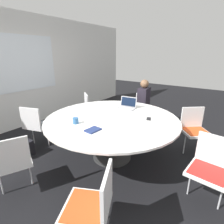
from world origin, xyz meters
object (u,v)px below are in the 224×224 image
chair_6 (194,127)px  handbag (23,150)px  spiral_notebook (93,130)px  chair_2 (36,123)px  chair_1 (92,107)px  person_0 (144,100)px  chair_3 (12,160)px  laptop (127,106)px  chair_4 (93,203)px  coffee_cup (76,121)px  chair_5 (210,165)px  cell_phone (149,119)px  chair_0 (144,105)px

chair_6 → handbag: size_ratio=2.35×
spiral_notebook → chair_2: bearing=88.7°
chair_6 → handbag: 3.14m
chair_1 → person_0: bearing=70.2°
chair_6 → spiral_notebook: chair_6 is taller
chair_3 → laptop: laptop is taller
chair_4 → coffee_cup: (0.80, 1.05, 0.30)m
chair_5 → person_0: 2.37m
chair_5 → chair_4: bearing=63.7°
cell_phone → chair_4: bearing=-172.5°
spiral_notebook → coffee_cup: 0.39m
chair_1 → handbag: 1.85m
person_0 → handbag: size_ratio=3.32×
chair_3 → coffee_cup: (0.89, -0.23, 0.30)m
chair_3 → handbag: bearing=80.3°
person_0 → laptop: size_ratio=3.34×
chair_0 → cell_phone: (-1.50, -0.80, 0.26)m
coffee_cup → cell_phone: (0.83, -0.83, -0.04)m
chair_0 → chair_5: size_ratio=1.00×
chair_2 → chair_4: bearing=-38.3°
chair_3 → chair_2: bearing=68.3°
coffee_cup → chair_3: bearing=165.4°
person_0 → coffee_cup: (-2.11, 0.14, 0.11)m
chair_1 → chair_3: (-2.30, -0.71, 0.00)m
chair_3 → person_0: (3.00, -0.38, 0.20)m
chair_5 → spiral_notebook: bearing=24.5°
chair_3 → chair_6: size_ratio=1.00×
chair_2 → laptop: bearing=21.9°
chair_1 → chair_4: size_ratio=1.00×
chair_3 → chair_5: (1.34, -2.06, 0.00)m
chair_2 → chair_3: same height
chair_6 → cell_phone: chair_6 is taller
chair_3 → coffee_cup: 0.97m
chair_2 → coffee_cup: size_ratio=9.16×
chair_2 → cell_phone: 2.14m
chair_1 → chair_4: 2.97m
chair_4 → handbag: bearing=52.5°
chair_6 → handbag: (-1.97, 2.41, -0.36)m
chair_0 → cell_phone: bearing=21.6°
spiral_notebook → chair_0: bearing=8.4°
person_0 → laptop: person_0 is taller
chair_1 → cell_phone: size_ratio=5.42×
chair_1 → handbag: chair_1 is taller
chair_6 → person_0: person_0 is taller
chair_5 → laptop: (0.69, 1.59, 0.31)m
laptop → chair_3: bearing=-109.4°
chair_1 → laptop: laptop is taller
chair_5 → person_0: bearing=-38.9°
chair_4 → cell_phone: size_ratio=5.42×
coffee_cup → handbag: size_ratio=0.26×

